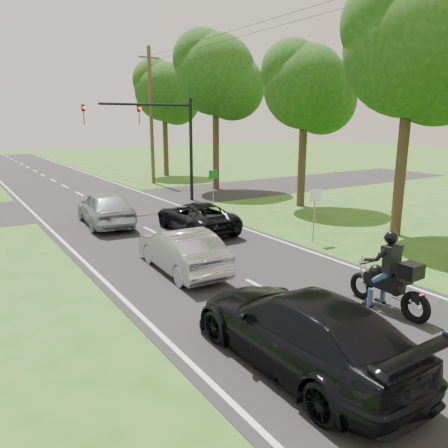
{
  "coord_description": "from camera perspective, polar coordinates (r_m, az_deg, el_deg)",
  "views": [
    {
      "loc": [
        -7.38,
        -9.21,
        4.76
      ],
      "look_at": [
        0.47,
        3.0,
        1.3
      ],
      "focal_mm": 35.0,
      "sensor_mm": 36.0,
      "label": 1
    }
  ],
  "objects": [
    {
      "name": "dark_car_behind",
      "position": [
        8.91,
        9.98,
        -13.34
      ],
      "size": [
        2.18,
        5.31,
        1.54
      ],
      "primitive_type": "imported",
      "rotation": [
        0.0,
        0.0,
        3.15
      ],
      "color": "black",
      "rests_on": "road"
    },
    {
      "name": "tree_row_e",
      "position": [
        38.89,
        -7.29,
        16.35
      ],
      "size": [
        5.28,
        5.12,
        9.61
      ],
      "color": "#332316",
      "rests_on": "ground"
    },
    {
      "name": "silver_suv",
      "position": [
        20.91,
        -15.23,
        2.1
      ],
      "size": [
        2.37,
        4.97,
        1.64
      ],
      "primitive_type": "imported",
      "rotation": [
        0.0,
        0.0,
        3.05
      ],
      "color": "#A2A6AA",
      "rests_on": "road"
    },
    {
      "name": "tree_row_b",
      "position": [
        19.69,
        24.37,
        19.2
      ],
      "size": [
        5.6,
        5.43,
        10.06
      ],
      "color": "#332316",
      "rests_on": "ground"
    },
    {
      "name": "utility_pole_far",
      "position": [
        34.04,
        -9.49,
        13.77
      ],
      "size": [
        1.6,
        0.28,
        10.0
      ],
      "color": "brown",
      "rests_on": "ground"
    },
    {
      "name": "cross_road",
      "position": [
        26.7,
        -16.16,
        2.61
      ],
      "size": [
        60.0,
        7.0,
        0.01
      ],
      "primitive_type": "cube",
      "color": "black",
      "rests_on": "ground"
    },
    {
      "name": "tree_row_c",
      "position": [
        24.9,
        11.29,
        16.55
      ],
      "size": [
        4.8,
        4.65,
        8.76
      ],
      "color": "#332316",
      "rests_on": "ground"
    },
    {
      "name": "sign_green",
      "position": [
        23.84,
        -1.42,
        5.78
      ],
      "size": [
        0.55,
        0.07,
        2.12
      ],
      "color": "slate",
      "rests_on": "ground"
    },
    {
      "name": "motorcycle_rider",
      "position": [
        11.88,
        20.96,
        -6.84
      ],
      "size": [
        0.69,
        2.45,
        2.11
      ],
      "rotation": [
        0.0,
        0.0,
        -0.03
      ],
      "color": "black",
      "rests_on": "ground"
    },
    {
      "name": "sign_white",
      "position": [
        17.45,
        11.82,
        2.68
      ],
      "size": [
        0.55,
        0.07,
        2.12
      ],
      "color": "slate",
      "rests_on": "ground"
    },
    {
      "name": "dark_suv",
      "position": [
        19.09,
        -3.65,
        0.97
      ],
      "size": [
        2.26,
        4.71,
        1.3
      ],
      "primitive_type": "imported",
      "rotation": [
        0.0,
        0.0,
        3.12
      ],
      "color": "black",
      "rests_on": "road"
    },
    {
      "name": "tree_row_d",
      "position": [
        30.87,
        -0.34,
        18.37
      ],
      "size": [
        5.76,
        5.58,
        10.45
      ],
      "color": "#332316",
      "rests_on": "ground"
    },
    {
      "name": "ground",
      "position": [
        12.73,
        5.6,
        -8.62
      ],
      "size": [
        140.0,
        140.0,
        0.0
      ],
      "primitive_type": "plane",
      "color": "#285217",
      "rests_on": "ground"
    },
    {
      "name": "silver_sedan",
      "position": [
        14.06,
        -5.54,
        -3.4
      ],
      "size": [
        1.65,
        4.29,
        1.4
      ],
      "primitive_type": "imported",
      "rotation": [
        0.0,
        0.0,
        3.1
      ],
      "color": "#A0A1A5",
      "rests_on": "road"
    },
    {
      "name": "road",
      "position": [
        21.12,
        -11.41,
        0.13
      ],
      "size": [
        8.0,
        100.0,
        0.01
      ],
      "primitive_type": "cube",
      "color": "black",
      "rests_on": "ground"
    },
    {
      "name": "traffic_signal",
      "position": [
        25.57,
        -8.11,
        11.88
      ],
      "size": [
        6.38,
        0.44,
        6.0
      ],
      "color": "black",
      "rests_on": "ground"
    }
  ]
}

